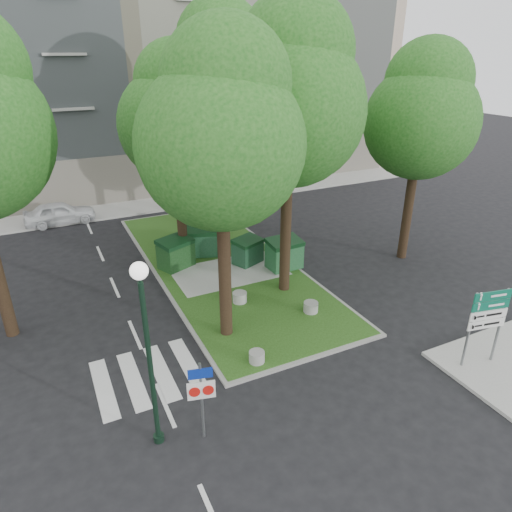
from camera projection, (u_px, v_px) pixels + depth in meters
ground at (297, 362)px, 15.14m from camera, size 120.00×120.00×0.00m
median_island at (221, 264)px, 21.86m from camera, size 6.00×16.00×0.12m
median_kerb at (221, 265)px, 21.86m from camera, size 6.30×16.30×0.10m
building_sidewalk at (155, 205)px, 30.24m from camera, size 42.00×3.00×0.12m
zebra_crossing at (175, 368)px, 14.87m from camera, size 5.00×3.00×0.01m
apartment_building at (118, 71)px, 33.08m from camera, size 41.00×12.00×16.00m
tree_median_near_left at (222, 129)px, 13.63m from camera, size 5.20×5.20×10.53m
tree_median_near_right at (291, 95)px, 16.38m from camera, size 5.60×5.60×11.46m
tree_median_mid at (175, 114)px, 19.29m from camera, size 4.80×4.80×9.99m
tree_median_far at (219, 75)px, 22.46m from camera, size 5.80×5.80×11.93m
tree_street_right at (423, 111)px, 20.00m from camera, size 5.00×5.00×10.06m
dumpster_a at (176, 253)px, 21.22m from camera, size 1.86×1.62×1.45m
dumpster_b at (202, 241)px, 22.55m from camera, size 1.83×1.54×1.45m
dumpster_c at (248, 251)px, 21.66m from camera, size 1.64×1.42×1.28m
dumpster_d at (284, 254)px, 21.15m from camera, size 1.64×1.19×1.47m
bollard_left at (257, 357)px, 14.92m from camera, size 0.52×0.52×0.37m
bollard_right at (311, 307)px, 17.75m from camera, size 0.57×0.57×0.40m
bollard_mid at (240, 297)px, 18.45m from camera, size 0.58×0.58×0.42m
litter_bin at (273, 249)px, 22.61m from camera, size 0.37×0.37×0.65m
street_lamp at (147, 337)px, 10.76m from camera, size 0.42×0.42×5.25m
traffic_sign_pole at (201, 391)px, 11.61m from camera, size 0.71×0.21×2.41m
directional_sign at (487, 316)px, 14.22m from camera, size 1.32×0.32×2.67m
car_white at (60, 213)px, 26.83m from camera, size 3.97×1.67×1.34m
car_silver at (228, 188)px, 31.55m from camera, size 4.38×1.91×1.40m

